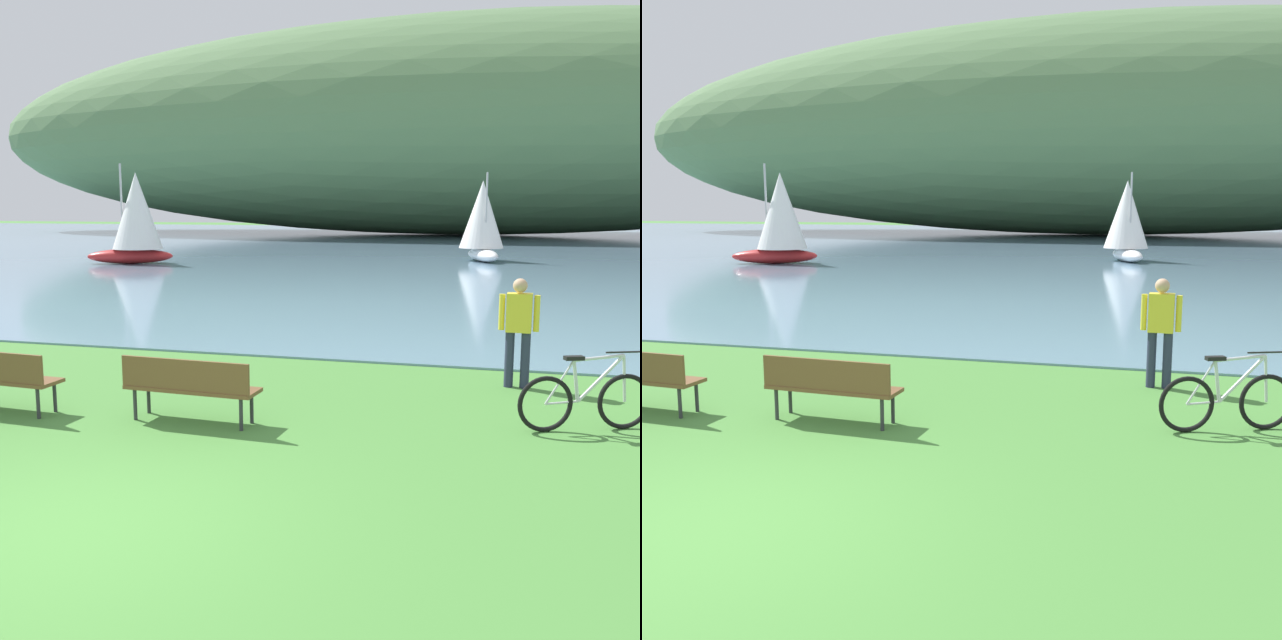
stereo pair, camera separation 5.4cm
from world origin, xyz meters
TOP-DOWN VIEW (x-y plane):
  - ground_plane at (0.00, 0.00)m, footprint 200.00×200.00m
  - bay_water at (0.00, 47.28)m, footprint 180.00×80.00m
  - distant_hillside at (-2.35, 63.34)m, footprint 92.77×28.00m
  - park_bench_near_camera at (-0.34, 3.13)m, footprint 1.82×0.57m
  - bicycle_leaning_near_bench at (4.60, 4.16)m, footprint 1.67×0.71m
  - person_at_shoreline at (3.76, 6.19)m, footprint 0.61×0.24m
  - sailboat_nearest_to_shore at (-13.74, 25.70)m, footprint 4.09×3.08m
  - sailboat_mid_bay at (1.95, 31.61)m, footprint 2.78×3.81m

SIDE VIEW (x-z plane):
  - ground_plane at x=0.00m, z-range 0.00..0.00m
  - bay_water at x=0.00m, z-range 0.00..0.04m
  - bicycle_leaning_near_bench at x=4.60m, z-range -0.11..0.90m
  - park_bench_near_camera at x=-0.34m, z-range 0.08..0.96m
  - person_at_shoreline at x=3.76m, z-range 0.12..1.83m
  - sailboat_mid_bay at x=1.95m, z-range -0.09..4.23m
  - sailboat_nearest_to_shore at x=-13.74m, z-range -0.10..4.57m
  - distant_hillside at x=-2.35m, z-range 0.04..19.22m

